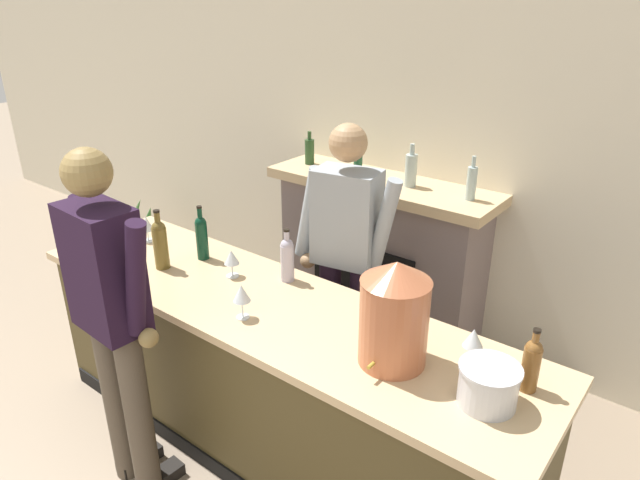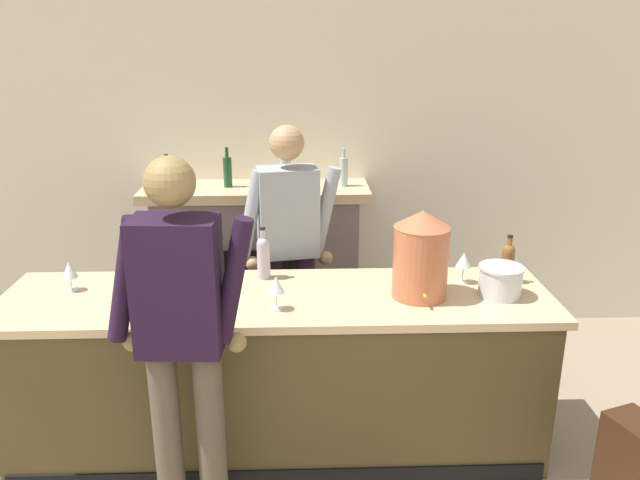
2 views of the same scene
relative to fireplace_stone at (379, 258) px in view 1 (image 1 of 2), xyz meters
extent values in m
cube|color=silver|center=(0.08, 0.26, 0.76)|extent=(12.00, 0.07, 2.75)
cube|color=#4A3D20|center=(0.19, -1.38, -0.17)|extent=(2.88, 0.69, 0.90)
cube|color=tan|center=(0.19, -1.38, 0.30)|extent=(2.95, 0.76, 0.04)
cube|color=black|center=(0.19, -1.73, -0.57)|extent=(2.82, 0.01, 0.10)
cube|color=gray|center=(0.00, 0.01, -0.05)|extent=(1.48, 0.44, 1.14)
cube|color=black|center=(0.00, -0.23, -0.19)|extent=(0.82, 0.02, 0.73)
cube|color=tan|center=(0.00, -0.01, 0.56)|extent=(1.64, 0.52, 0.07)
cylinder|color=#254521|center=(-0.63, -0.01, 0.69)|extent=(0.07, 0.07, 0.18)
cylinder|color=#254521|center=(-0.63, -0.01, 0.81)|extent=(0.03, 0.03, 0.06)
cylinder|color=#19462B|center=(-0.20, -0.01, 0.70)|extent=(0.06, 0.06, 0.22)
cylinder|color=#19462B|center=(-0.20, -0.01, 0.85)|extent=(0.03, 0.03, 0.07)
cylinder|color=#A5B9B4|center=(0.22, -0.01, 0.70)|extent=(0.08, 0.08, 0.21)
cylinder|color=#A5B9B4|center=(0.22, -0.01, 0.84)|extent=(0.03, 0.03, 0.07)
cylinder|color=#A2B8B5|center=(0.64, -0.01, 0.70)|extent=(0.06, 0.06, 0.21)
cylinder|color=#A2B8B5|center=(0.64, -0.01, 0.84)|extent=(0.02, 0.02, 0.07)
cylinder|color=#9B6844|center=(-2.34, -0.39, -0.49)|extent=(0.31, 0.31, 0.26)
cylinder|color=#332319|center=(-2.34, -0.39, -0.37)|extent=(0.28, 0.28, 0.02)
cone|color=#2B7036|center=(-2.25, -0.40, -0.21)|extent=(0.15, 0.29, 0.29)
cone|color=#3F7638|center=(-2.33, -0.30, -0.18)|extent=(0.24, 0.13, 0.32)
cone|color=#406F33|center=(-2.44, -0.38, -0.16)|extent=(0.15, 0.30, 0.37)
cone|color=#2B7F3F|center=(-2.32, -0.49, -0.18)|extent=(0.27, 0.16, 0.33)
cylinder|color=brown|center=(-0.10, -2.01, -0.13)|extent=(0.13, 0.13, 0.97)
cube|color=black|center=(-0.09, -1.94, -0.58)|extent=(0.11, 0.25, 0.07)
cylinder|color=brown|center=(-0.30, -2.00, -0.13)|extent=(0.13, 0.13, 0.97)
cube|color=black|center=(-0.29, -1.93, -0.58)|extent=(0.11, 0.25, 0.07)
cube|color=black|center=(-0.20, -2.01, 0.65)|extent=(0.37, 0.24, 0.60)
cylinder|color=black|center=(0.03, -2.00, 0.67)|extent=(0.20, 0.08, 0.57)
sphere|color=olive|center=(0.03, -1.98, 0.37)|extent=(0.09, 0.09, 0.09)
cylinder|color=black|center=(-0.43, -1.98, 0.67)|extent=(0.20, 0.08, 0.57)
sphere|color=olive|center=(-0.43, -1.96, 0.37)|extent=(0.09, 0.09, 0.09)
sphere|color=olive|center=(-0.20, -2.01, 1.10)|extent=(0.21, 0.21, 0.21)
cylinder|color=#2A1A2F|center=(0.15, -0.79, -0.14)|extent=(0.13, 0.13, 0.96)
cube|color=black|center=(0.16, -0.86, -0.58)|extent=(0.14, 0.25, 0.07)
cylinder|color=#2A1A2F|center=(0.34, -0.75, -0.14)|extent=(0.13, 0.13, 0.96)
cube|color=black|center=(0.36, -0.82, -0.58)|extent=(0.14, 0.25, 0.07)
cube|color=#919AA2|center=(0.25, -0.77, 0.62)|extent=(0.39, 0.28, 0.55)
cylinder|color=#919AA2|center=(0.02, -0.83, 0.61)|extent=(0.20, 0.08, 0.57)
sphere|color=tan|center=(0.03, -0.85, 0.31)|extent=(0.09, 0.09, 0.09)
cylinder|color=#919AA2|center=(0.48, -0.75, 0.61)|extent=(0.20, 0.08, 0.57)
sphere|color=tan|center=(0.48, -0.77, 0.31)|extent=(0.09, 0.09, 0.09)
sphere|color=tan|center=(0.25, -0.77, 1.04)|extent=(0.21, 0.21, 0.21)
cylinder|color=#B1613E|center=(0.95, -1.41, 0.52)|extent=(0.29, 0.29, 0.39)
cone|color=#B1613E|center=(0.95, -1.41, 0.76)|extent=(0.30, 0.30, 0.09)
cylinder|color=#B29333|center=(0.95, -1.58, 0.40)|extent=(0.02, 0.04, 0.02)
cylinder|color=silver|center=(1.38, -1.42, 0.40)|extent=(0.22, 0.22, 0.15)
cylinder|color=silver|center=(1.38, -1.42, 0.49)|extent=(0.24, 0.24, 0.01)
cylinder|color=brown|center=(-0.55, -1.45, 0.45)|extent=(0.08, 0.08, 0.24)
sphere|color=brown|center=(-0.55, -1.45, 0.57)|extent=(0.08, 0.08, 0.08)
cylinder|color=brown|center=(-0.55, -1.45, 0.62)|extent=(0.03, 0.03, 0.09)
cylinder|color=black|center=(-0.55, -1.45, 0.67)|extent=(0.04, 0.04, 0.01)
cylinder|color=#AFA9BC|center=(0.11, -1.13, 0.43)|extent=(0.07, 0.07, 0.21)
sphere|color=#AFA9BC|center=(0.11, -1.13, 0.53)|extent=(0.07, 0.07, 0.07)
cylinder|color=#AFA9BC|center=(0.11, -1.13, 0.58)|extent=(0.03, 0.03, 0.08)
cylinder|color=black|center=(0.11, -1.13, 0.62)|extent=(0.03, 0.03, 0.01)
cylinder|color=#0C3622|center=(-0.46, -1.22, 0.44)|extent=(0.07, 0.07, 0.23)
sphere|color=#0C3622|center=(-0.46, -1.22, 0.55)|extent=(0.07, 0.07, 0.07)
cylinder|color=#0C3622|center=(-0.46, -1.22, 0.60)|extent=(0.03, 0.03, 0.09)
cylinder|color=black|center=(-0.46, -1.22, 0.65)|extent=(0.03, 0.03, 0.01)
cylinder|color=brown|center=(1.47, -1.24, 0.42)|extent=(0.07, 0.07, 0.19)
sphere|color=brown|center=(1.47, -1.24, 0.52)|extent=(0.07, 0.07, 0.07)
cylinder|color=brown|center=(1.47, -1.24, 0.56)|extent=(0.03, 0.03, 0.07)
cylinder|color=black|center=(1.47, -1.24, 0.60)|extent=(0.03, 0.03, 0.01)
cylinder|color=silver|center=(-0.16, -1.28, 0.33)|extent=(0.07, 0.07, 0.01)
cylinder|color=silver|center=(-0.16, -1.28, 0.37)|extent=(0.01, 0.01, 0.07)
cone|color=silver|center=(-0.16, -1.28, 0.45)|extent=(0.08, 0.08, 0.08)
cylinder|color=silver|center=(-0.93, -1.27, 0.33)|extent=(0.07, 0.07, 0.01)
cylinder|color=silver|center=(-0.93, -1.27, 0.37)|extent=(0.01, 0.01, 0.07)
cone|color=silver|center=(-0.93, -1.27, 0.45)|extent=(0.08, 0.08, 0.09)
cylinder|color=silver|center=(1.23, -1.23, 0.33)|extent=(0.06, 0.06, 0.01)
cylinder|color=silver|center=(1.23, -1.23, 0.38)|extent=(0.01, 0.01, 0.09)
cone|color=silver|center=(1.23, -1.23, 0.46)|extent=(0.09, 0.09, 0.08)
cylinder|color=silver|center=(0.20, -1.56, 0.33)|extent=(0.06, 0.06, 0.01)
cylinder|color=silver|center=(0.20, -1.56, 0.38)|extent=(0.01, 0.01, 0.09)
cone|color=silver|center=(0.20, -1.56, 0.46)|extent=(0.09, 0.09, 0.09)
camera|label=1|loc=(1.95, -3.20, 1.79)|focal=32.00mm
camera|label=2|loc=(0.32, -4.45, 1.66)|focal=35.00mm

